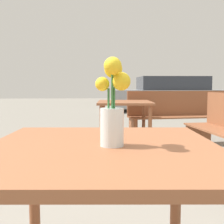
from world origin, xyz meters
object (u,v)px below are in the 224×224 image
flower_vase (113,108)px  bench_far (185,114)px  table_front (103,178)px  parked_car (171,95)px  table_back (125,109)px

flower_vase → bench_far: bearing=68.3°
table_front → flower_vase: flower_vase is taller
flower_vase → parked_car: bearing=73.5°
flower_vase → table_back: 3.01m
flower_vase → table_back: size_ratio=0.32×
flower_vase → bench_far: size_ratio=0.15×
table_front → parked_car: 9.79m
table_front → table_back: 2.99m
table_front → parked_car: bearing=73.3°
parked_car → table_front: bearing=-106.7°
table_front → bench_far: size_ratio=0.45×
table_front → parked_car: (2.82, 9.38, -0.01)m
flower_vase → table_back: (0.36, 2.98, -0.25)m
bench_far → table_back: 1.19m
table_front → table_back: size_ratio=0.95×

